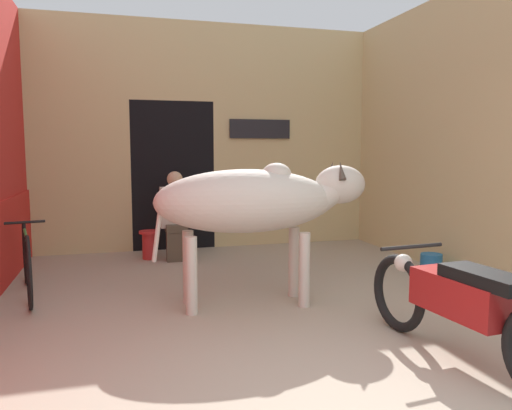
% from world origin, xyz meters
% --- Properties ---
extents(wall_back_with_doorway, '(5.18, 0.93, 3.44)m').
position_xyz_m(wall_back_with_doorway, '(-0.21, 5.74, 1.49)').
color(wall_back_with_doorway, '#D1BC84').
rests_on(wall_back_with_doorway, ground_plane).
extents(wall_right_with_door, '(0.22, 5.47, 3.44)m').
position_xyz_m(wall_right_with_door, '(2.68, 2.68, 1.70)').
color(wall_right_with_door, '#D1BC84').
rests_on(wall_right_with_door, ground_plane).
extents(cow, '(2.14, 0.75, 1.42)m').
position_xyz_m(cow, '(-0.06, 2.48, 1.02)').
color(cow, beige).
rests_on(cow, ground_plane).
extents(motorcycle_near, '(0.58, 2.05, 0.76)m').
position_xyz_m(motorcycle_near, '(0.96, 0.75, 0.44)').
color(motorcycle_near, black).
rests_on(motorcycle_near, ground_plane).
extents(bicycle, '(0.49, 1.74, 0.73)m').
position_xyz_m(bicycle, '(-2.29, 3.41, 0.37)').
color(bicycle, black).
rests_on(bicycle, ground_plane).
extents(shopkeeper_seated, '(0.41, 0.34, 1.23)m').
position_xyz_m(shopkeeper_seated, '(-0.59, 4.74, 0.64)').
color(shopkeeper_seated, brown).
rests_on(shopkeeper_seated, ground_plane).
extents(plastic_stool, '(0.29, 0.29, 0.40)m').
position_xyz_m(plastic_stool, '(-0.95, 4.87, 0.21)').
color(plastic_stool, red).
rests_on(plastic_stool, ground_plane).
extents(bucket, '(0.26, 0.26, 0.26)m').
position_xyz_m(bucket, '(2.31, 3.02, 0.13)').
color(bucket, '#23669E').
rests_on(bucket, ground_plane).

